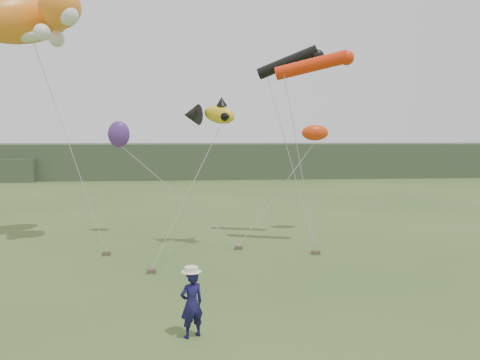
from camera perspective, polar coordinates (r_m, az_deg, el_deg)
name	(u,v)px	position (r m, az deg, el deg)	size (l,w,h in m)	color
ground	(204,308)	(13.93, -4.36, -15.33)	(120.00, 120.00, 0.00)	#385123
headland	(173,161)	(57.87, -8.12, 2.35)	(90.00, 13.00, 4.00)	#2D3D28
festival_attendant	(192,304)	(11.87, -5.91, -14.79)	(0.61, 0.40, 1.67)	#141141
sandbag_anchors	(169,260)	(18.75, -8.65, -9.64)	(12.11, 4.54, 0.16)	brown
cat_kite	(29,17)	(23.87, -24.31, 17.65)	(6.39, 5.11, 3.18)	orange
fish_kite	(209,114)	(20.46, -3.78, 8.03)	(2.55, 1.65, 1.27)	gold
tube_kites	(306,63)	(21.92, 8.06, 13.99)	(3.89, 3.47, 1.77)	black
misc_kites	(213,133)	(23.53, -3.25, 5.68)	(11.05, 0.86, 1.30)	red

